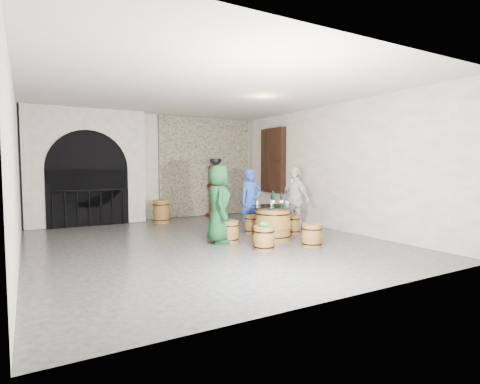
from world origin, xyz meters
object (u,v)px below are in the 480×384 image
person_blue (251,201)px  corking_press (216,183)px  barrel_stool_left (229,231)px  barrel_stool_near_right (312,235)px  barrel_stool_near_left (264,238)px  barrel_table (273,223)px  wine_bottle_right (272,199)px  barrel_stool_right (292,224)px  side_barrel (161,212)px  person_green (219,204)px  barrel_stool_far (253,224)px  wine_bottle_left (273,200)px  person_white (295,200)px  wine_bottle_center (282,200)px

person_blue → corking_press: corking_press is taller
barrel_stool_left → person_blue: bearing=37.0°
barrel_stool_near_right → barrel_stool_near_left: same height
barrel_table → wine_bottle_right: (0.09, 0.16, 0.51)m
barrel_stool_near_left → corking_press: 5.07m
barrel_table → barrel_stool_right: barrel_table is taller
barrel_stool_near_left → side_barrel: bearing=98.8°
person_blue → person_green: bearing=-150.5°
corking_press → person_green: bearing=-122.5°
barrel_stool_far → person_blue: size_ratio=0.29×
barrel_table → barrel_stool_near_right: barrel_table is taller
barrel_table → wine_bottle_left: 0.51m
person_green → side_barrel: bearing=25.2°
barrel_stool_right → person_white: size_ratio=0.29×
wine_bottle_right → side_barrel: (-1.45, 3.47, -0.56)m
barrel_stool_right → barrel_stool_near_right: bearing=-111.8°
barrel_stool_left → barrel_stool_right: (1.79, 0.15, 0.00)m
barrel_stool_near_right → barrel_stool_near_left: 1.03m
person_blue → wine_bottle_right: person_blue is taller
barrel_stool_far → barrel_stool_left: bearing=-146.3°
person_blue → wine_bottle_right: 0.91m
barrel_stool_far → person_white: 1.18m
barrel_table → person_white: bearing=27.7°
barrel_stool_near_left → barrel_stool_right: bearing=36.2°
barrel_stool_left → person_green: size_ratio=0.28×
barrel_stool_left → side_barrel: 3.36m
barrel_table → wine_bottle_center: size_ratio=3.01×
barrel_stool_right → wine_bottle_left: wine_bottle_left is taller
wine_bottle_left → barrel_stool_near_left: bearing=-135.7°
barrel_stool_left → barrel_stool_near_left: same height
barrel_stool_near_left → person_blue: person_blue is taller
barrel_stool_left → barrel_stool_right: same height
barrel_stool_near_left → wine_bottle_center: bearing=35.1°
barrel_stool_far → side_barrel: bearing=118.4°
person_white → wine_bottle_right: bearing=-72.4°
barrel_stool_near_left → barrel_stool_left: bearing=103.4°
barrel_stool_near_right → wine_bottle_center: 1.08m
barrel_stool_left → person_blue: 1.38m
person_green → wine_bottle_left: size_ratio=5.11×
person_blue → person_white: (0.92, -0.54, 0.02)m
barrel_stool_left → barrel_stool_right: 1.80m
barrel_stool_near_right → person_green: size_ratio=0.28×
barrel_stool_near_left → corking_press: corking_press is taller
wine_bottle_right → barrel_stool_right: bearing=20.5°
barrel_stool_right → person_blue: size_ratio=0.29×
barrel_stool_near_right → corking_press: bearing=86.4°
person_white → barrel_stool_near_left: bearing=-58.5°
barrel_stool_right → barrel_stool_near_right: same height
barrel_stool_far → person_green: size_ratio=0.28×
person_green → corking_press: (1.77, 3.76, 0.25)m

